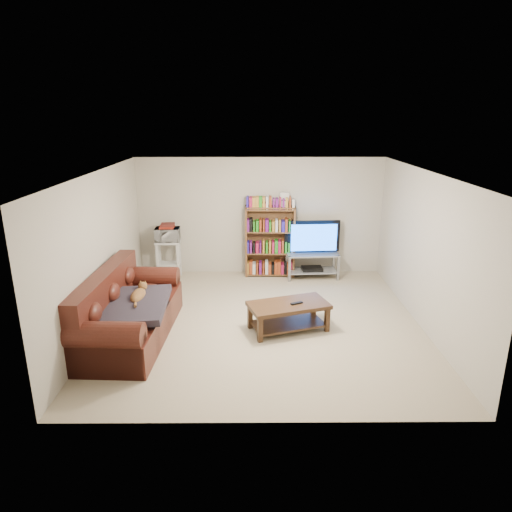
{
  "coord_description": "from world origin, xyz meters",
  "views": [
    {
      "loc": [
        -0.15,
        -6.7,
        3.21
      ],
      "look_at": [
        -0.1,
        0.4,
        1.0
      ],
      "focal_mm": 32.0,
      "sensor_mm": 36.0,
      "label": 1
    }
  ],
  "objects_px": {
    "sofa": "(126,315)",
    "tv_stand": "(312,261)",
    "coffee_table": "(288,311)",
    "bookshelf": "(270,240)"
  },
  "relations": [
    {
      "from": "coffee_table",
      "to": "tv_stand",
      "type": "distance_m",
      "value": 2.46
    },
    {
      "from": "sofa",
      "to": "tv_stand",
      "type": "xyz_separation_m",
      "value": [
        3.11,
        2.59,
        0.0
      ]
    },
    {
      "from": "sofa",
      "to": "bookshelf",
      "type": "bearing_deg",
      "value": 53.35
    },
    {
      "from": "tv_stand",
      "to": "coffee_table",
      "type": "bearing_deg",
      "value": -109.1
    },
    {
      "from": "sofa",
      "to": "coffee_table",
      "type": "distance_m",
      "value": 2.45
    },
    {
      "from": "tv_stand",
      "to": "bookshelf",
      "type": "height_order",
      "value": "bookshelf"
    },
    {
      "from": "sofa",
      "to": "tv_stand",
      "type": "distance_m",
      "value": 4.04
    },
    {
      "from": "bookshelf",
      "to": "sofa",
      "type": "bearing_deg",
      "value": -127.74
    },
    {
      "from": "sofa",
      "to": "coffee_table",
      "type": "xyz_separation_m",
      "value": [
        2.44,
        0.22,
        -0.04
      ]
    },
    {
      "from": "sofa",
      "to": "bookshelf",
      "type": "distance_m",
      "value": 3.57
    }
  ]
}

